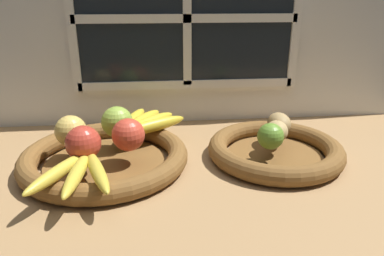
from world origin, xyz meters
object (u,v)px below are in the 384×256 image
Objects in this scene: banana_bunch_front at (78,171)px; potato_back at (279,123)px; apple_red_front at (83,143)px; fruit_bowl_left at (105,157)px; apple_red_right at (128,135)px; banana_bunch_back at (143,123)px; lime_near at (271,136)px; apple_golden_left at (71,131)px; potato_large at (277,131)px; fruit_bowl_right at (275,150)px; apple_green_back at (117,122)px.

potato_back is (45.72, 18.69, 1.25)cm from banana_bunch_front.
fruit_bowl_left is at bearing 60.62° from apple_red_front.
fruit_bowl_left is at bearing 161.87° from apple_red_right.
lime_near reaches higher than banana_bunch_back.
apple_golden_left is at bearing 164.69° from fruit_bowl_left.
potato_large is at bearing 3.15° from apple_red_right.
fruit_bowl_right is at bearing 3.15° from apple_red_right.
lime_near is at bearing -123.69° from fruit_bowl_right.
potato_back is at bearing 22.23° from banana_bunch_front.
lime_near is (-5.19, -9.36, 0.43)cm from potato_back.
apple_red_right is 14.94cm from banana_bunch_front.
apple_green_back is at bearing 111.04° from apple_red_right.
apple_golden_left is at bearing -156.14° from apple_green_back.
fruit_bowl_left is at bearing -173.35° from potato_back.
lime_near is (-2.92, -4.39, 5.44)cm from fruit_bowl_right.
apple_green_back reaches higher than apple_red_front.
apple_green_back is at bearing 170.29° from potato_large.
apple_golden_left is 47.94cm from potato_large.
apple_red_front reaches higher than banana_bunch_front.
fruit_bowl_right is 4.35× the size of apple_red_front.
apple_red_right is 13.61cm from banana_bunch_back.
potato_large is at bearing -90.00° from fruit_bowl_right.
potato_back is 1.21× the size of potato_large.
apple_red_front is at bearing -119.38° from fruit_bowl_left.
potato_large is (37.84, -6.48, -1.37)cm from apple_green_back.
apple_red_front is 40.82cm from lime_near.
potato_back is at bearing 10.57° from apple_red_right.
lime_near is at bearing -4.48° from apple_red_right.
fruit_bowl_left is 9.09cm from apple_red_front.
fruit_bowl_left is 5.32× the size of apple_golden_left.
potato_back reaches higher than potato_large.
fruit_bowl_left is 5.21× the size of apple_red_right.
fruit_bowl_right is 4.24× the size of apple_green_back.
apple_green_back reaches higher than potato_back.
apple_green_back reaches higher than potato_large.
apple_golden_left reaches higher than potato_back.
potato_back is (42.70, 4.98, 5.02)cm from fruit_bowl_left.
banana_bunch_back is (-31.83, 11.26, 4.06)cm from fruit_bowl_right.
fruit_bowl_right is at bearing -114.44° from potato_back.
potato_large is (43.46, 13.71, 1.14)cm from banana_bunch_front.
banana_bunch_front is (0.25, -7.89, -2.41)cm from apple_red_front.
fruit_bowl_left is 6.40× the size of lime_near.
apple_red_front reaches higher than apple_golden_left.
lime_near is at bearing 12.96° from banana_bunch_front.
apple_green_back is (2.59, 6.48, 6.27)cm from fruit_bowl_left.
apple_red_right is 34.70cm from potato_large.
fruit_bowl_right is 4.50× the size of apple_golden_left.
fruit_bowl_left is at bearing -127.40° from banana_bunch_back.
apple_golden_left is 1.10× the size of potato_large.
banana_bunch_front is at bearing -126.82° from apple_red_right.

